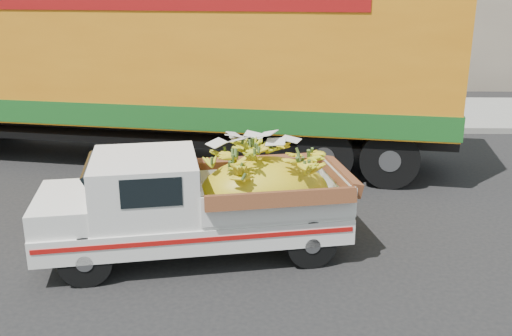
{
  "coord_description": "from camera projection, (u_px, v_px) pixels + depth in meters",
  "views": [
    {
      "loc": [
        1.81,
        -6.5,
        3.61
      ],
      "look_at": [
        1.64,
        1.58,
        1.01
      ],
      "focal_mm": 40.0,
      "sensor_mm": 36.0,
      "label": 1
    }
  ],
  "objects": [
    {
      "name": "ground",
      "position": [
        126.0,
        280.0,
        7.33
      ],
      "size": [
        100.0,
        100.0,
        0.0
      ],
      "primitive_type": "plane",
      "color": "black",
      "rests_on": "ground"
    },
    {
      "name": "curb",
      "position": [
        198.0,
        128.0,
        14.76
      ],
      "size": [
        60.0,
        0.25,
        0.15
      ],
      "primitive_type": "cube",
      "color": "gray",
      "rests_on": "ground"
    },
    {
      "name": "sidewalk",
      "position": [
        206.0,
        111.0,
        16.76
      ],
      "size": [
        60.0,
        4.0,
        0.14
      ],
      "primitive_type": "cube",
      "color": "gray",
      "rests_on": "ground"
    },
    {
      "name": "building_left",
      "position": [
        12.0,
        16.0,
        21.8
      ],
      "size": [
        18.0,
        6.0,
        5.0
      ],
      "primitive_type": "cube",
      "color": "gray",
      "rests_on": "ground"
    },
    {
      "name": "pickup_truck",
      "position": [
        218.0,
        200.0,
        7.86
      ],
      "size": [
        4.36,
        2.29,
        1.45
      ],
      "rotation": [
        0.0,
        0.0,
        0.19
      ],
      "color": "black",
      "rests_on": "ground"
    },
    {
      "name": "semi_trailer",
      "position": [
        163.0,
        61.0,
        11.8
      ],
      "size": [
        12.07,
        4.41,
        3.8
      ],
      "rotation": [
        0.0,
        0.0,
        -0.16
      ],
      "color": "black",
      "rests_on": "ground"
    }
  ]
}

